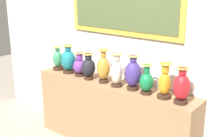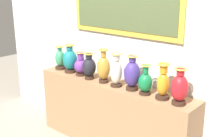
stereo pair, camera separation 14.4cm
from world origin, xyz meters
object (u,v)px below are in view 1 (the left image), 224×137
at_px(vase_teal, 68,60).
at_px(vase_onyx, 88,67).
at_px(vase_ivory, 117,71).
at_px(vase_ochre, 103,68).
at_px(vase_jade, 58,60).
at_px(vase_emerald, 147,82).
at_px(vase_indigo, 133,74).
at_px(vase_violet, 80,66).
at_px(vase_amber, 165,83).
at_px(vase_crimson, 182,87).

bearing_deg(vase_teal, vase_onyx, -5.93).
bearing_deg(vase_ivory, vase_onyx, -178.37).
height_order(vase_onyx, vase_ochre, vase_ochre).
distance_m(vase_jade, vase_emerald, 1.43).
distance_m(vase_ochre, vase_indigo, 0.41).
bearing_deg(vase_violet, vase_ochre, -2.83).
height_order(vase_jade, vase_emerald, vase_emerald).
bearing_deg(vase_teal, vase_indigo, -0.40).
relative_size(vase_onyx, vase_ivory, 0.85).
xyz_separation_m(vase_jade, vase_ivory, (1.03, -0.04, 0.04)).
bearing_deg(vase_onyx, vase_ivory, 1.63).
height_order(vase_violet, vase_indigo, vase_indigo).
relative_size(vase_onyx, vase_indigo, 0.84).
height_order(vase_violet, vase_onyx, vase_onyx).
xyz_separation_m(vase_onyx, vase_amber, (1.03, 0.03, 0.01)).
xyz_separation_m(vase_teal, vase_ochre, (0.62, -0.02, 0.01)).
relative_size(vase_onyx, vase_ochre, 0.81).
height_order(vase_ochre, vase_ivory, vase_ochre).
bearing_deg(vase_jade, vase_indigo, -0.82).
height_order(vase_jade, vase_violet, vase_jade).
bearing_deg(vase_jade, vase_ivory, -2.18).
bearing_deg(vase_jade, vase_violet, -1.74).
xyz_separation_m(vase_emerald, vase_amber, (0.21, 0.01, 0.03)).
relative_size(vase_jade, vase_ochre, 0.79).
bearing_deg(vase_ivory, vase_teal, 177.99).
xyz_separation_m(vase_indigo, vase_crimson, (0.60, -0.03, -0.01)).
bearing_deg(vase_emerald, vase_onyx, -178.80).
height_order(vase_onyx, vase_ivory, vase_ivory).
relative_size(vase_teal, vase_amber, 1.00).
bearing_deg(vase_violet, vase_crimson, -1.35).
bearing_deg(vase_emerald, vase_jade, 178.63).
bearing_deg(vase_violet, vase_jade, 178.26).
xyz_separation_m(vase_onyx, vase_ivory, (0.42, 0.01, 0.02)).
distance_m(vase_jade, vase_crimson, 1.84).
relative_size(vase_teal, vase_emerald, 1.16).
bearing_deg(vase_jade, vase_amber, -0.83).
xyz_separation_m(vase_jade, vase_crimson, (1.84, -0.05, 0.03)).
xyz_separation_m(vase_teal, vase_onyx, (0.39, -0.04, -0.02)).
xyz_separation_m(vase_ochre, vase_indigo, (0.41, 0.02, 0.00)).
height_order(vase_teal, vase_ochre, vase_ochre).
xyz_separation_m(vase_ivory, vase_emerald, (0.40, 0.01, -0.04)).
distance_m(vase_violet, vase_ivory, 0.61).
relative_size(vase_jade, vase_ivory, 0.83).
bearing_deg(vase_crimson, vase_amber, 173.59).
distance_m(vase_jade, vase_teal, 0.22).
distance_m(vase_teal, vase_indigo, 1.03).
relative_size(vase_teal, vase_indigo, 0.96).
height_order(vase_teal, vase_indigo, vase_indigo).
distance_m(vase_violet, vase_emerald, 1.01).
relative_size(vase_onyx, vase_amber, 0.87).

